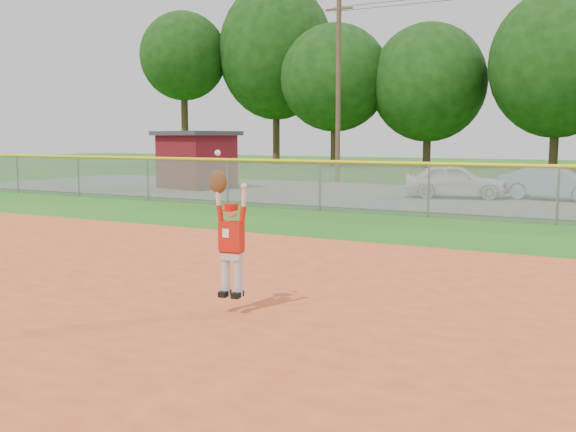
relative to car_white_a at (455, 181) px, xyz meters
The scene contains 10 objects.
ground 15.88m from the car_white_a, 87.59° to the right, with size 120.00×120.00×0.00m, color #256116.
clay_infield 18.87m from the car_white_a, 87.97° to the right, with size 24.00×16.00×0.04m, color #CA4D24.
parking_strip 0.93m from the car_white_a, 12.65° to the left, with size 44.00×10.00×0.03m, color #65625E.
car_white_a is the anchor object (origin of this frame).
car_blue 3.37m from the car_white_a, 14.83° to the left, with size 1.25×3.58×1.18m, color #7D98BB.
utility_shed 11.02m from the car_white_a, behind, with size 3.92×3.44×2.48m.
outfield_fence 5.89m from the car_white_a, 83.49° to the right, with size 40.06×0.10×1.55m.
power_lines 7.54m from the car_white_a, 74.83° to the left, with size 19.40×0.24×9.00m.
tree_line 23.16m from the car_white_a, 85.78° to the left, with size 62.37×13.00×14.43m.
ballplayer 16.78m from the car_white_a, 85.88° to the right, with size 0.53×0.24×1.83m.
Camera 1 is at (4.89, -7.51, 2.24)m, focal length 40.00 mm.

